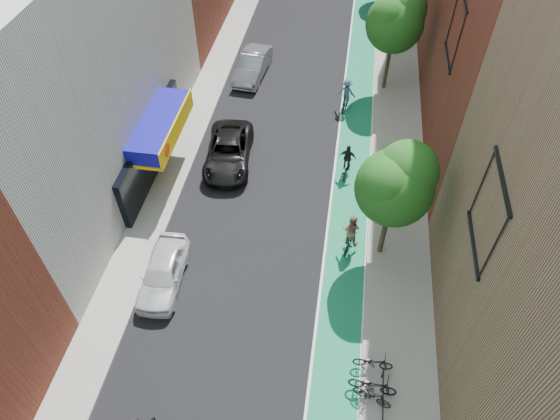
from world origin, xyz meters
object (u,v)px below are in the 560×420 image
at_px(cyclist_lane_near, 351,234).
at_px(parked_car_silver, 253,65).
at_px(cyclist_lane_mid, 347,164).
at_px(parked_car_white, 163,272).
at_px(parked_car_black, 229,152).
at_px(cyclist_lane_far, 346,96).

bearing_deg(cyclist_lane_near, parked_car_silver, -48.02).
height_order(parked_car_silver, cyclist_lane_near, cyclist_lane_near).
height_order(parked_car_silver, cyclist_lane_mid, cyclist_lane_mid).
bearing_deg(parked_car_white, parked_car_black, 79.65).
height_order(cyclist_lane_mid, cyclist_lane_far, cyclist_lane_far).
height_order(parked_car_white, parked_car_black, parked_car_black).
bearing_deg(parked_car_silver, cyclist_lane_mid, -46.97).
xyz_separation_m(parked_car_black, cyclist_lane_near, (7.12, -5.21, 0.21)).
bearing_deg(parked_car_silver, parked_car_white, -87.25).
distance_m(parked_car_silver, cyclist_lane_far, 7.15).
distance_m(parked_car_white, cyclist_lane_near, 8.85).
xyz_separation_m(parked_car_silver, cyclist_lane_far, (6.54, -2.88, 0.16)).
height_order(parked_car_black, parked_car_silver, parked_car_silver).
xyz_separation_m(parked_car_black, cyclist_lane_mid, (6.65, -0.01, 0.00)).
bearing_deg(cyclist_lane_near, parked_car_white, 36.28).
relative_size(parked_car_white, cyclist_lane_mid, 2.19).
bearing_deg(cyclist_lane_mid, parked_car_silver, -42.06).
height_order(cyclist_lane_near, cyclist_lane_mid, cyclist_lane_near).
height_order(cyclist_lane_near, cyclist_lane_far, cyclist_lane_near).
bearing_deg(parked_car_silver, cyclist_lane_near, -57.09).
bearing_deg(cyclist_lane_far, parked_car_white, 77.72).
bearing_deg(parked_car_silver, cyclist_lane_far, -18.53).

